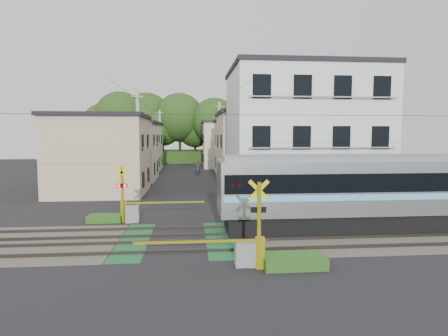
{
  "coord_description": "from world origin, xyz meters",
  "views": [
    {
      "loc": [
        0.6,
        -16.42,
        4.64
      ],
      "look_at": [
        2.53,
        5.0,
        2.75
      ],
      "focal_mm": 30.0,
      "sensor_mm": 36.0,
      "label": 1
    }
  ],
  "objects": [
    {
      "name": "crossing_signal_far",
      "position": [
        -2.59,
        3.65,
        0.71
      ],
      "size": [
        4.74,
        0.65,
        3.09
      ],
      "color": "yellow",
      "rests_on": "ground"
    },
    {
      "name": "houses_row",
      "position": [
        0.25,
        25.92,
        3.24
      ],
      "size": [
        22.07,
        31.35,
        6.8
      ],
      "color": "#CDB091",
      "rests_on": "ground"
    },
    {
      "name": "catenary",
      "position": [
        6.0,
        0.03,
        3.7
      ],
      "size": [
        60.0,
        5.04,
        7.0
      ],
      "color": "#2D2D33",
      "rests_on": "ground"
    },
    {
      "name": "utility_poles",
      "position": [
        -1.05,
        23.01,
        4.08
      ],
      "size": [
        7.9,
        42.0,
        8.0
      ],
      "color": "#A5A5A0",
      "rests_on": "ground"
    },
    {
      "name": "ground",
      "position": [
        0.0,
        0.0,
        0.0
      ],
      "size": [
        120.0,
        120.0,
        0.0
      ],
      "primitive_type": "plane",
      "color": "black"
    },
    {
      "name": "crossing_signal_near",
      "position": [
        2.59,
        -3.65,
        0.71
      ],
      "size": [
        4.74,
        0.65,
        3.09
      ],
      "color": "yellow",
      "rests_on": "ground"
    },
    {
      "name": "track_bed",
      "position": [
        0.0,
        0.0,
        0.04
      ],
      "size": [
        120.0,
        120.0,
        0.14
      ],
      "color": "#47423A",
      "rests_on": "ground"
    },
    {
      "name": "apartment_block",
      "position": [
        8.5,
        9.49,
        4.66
      ],
      "size": [
        10.2,
        8.36,
        9.3
      ],
      "color": "silver",
      "rests_on": "ground"
    },
    {
      "name": "tree_hill",
      "position": [
        -0.42,
        48.17,
        6.03
      ],
      "size": [
        40.0,
        13.7,
        11.98
      ],
      "color": "#274517",
      "rests_on": "ground"
    },
    {
      "name": "weed_patches",
      "position": [
        1.76,
        -0.09,
        0.18
      ],
      "size": [
        10.25,
        8.8,
        0.4
      ],
      "color": "#2D5E1E",
      "rests_on": "ground"
    },
    {
      "name": "pedestrian",
      "position": [
        1.41,
        26.01,
        0.89
      ],
      "size": [
        0.71,
        0.52,
        1.78
      ],
      "primitive_type": "imported",
      "rotation": [
        0.0,
        0.0,
        3.29
      ],
      "color": "#2B2934",
      "rests_on": "ground"
    }
  ]
}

